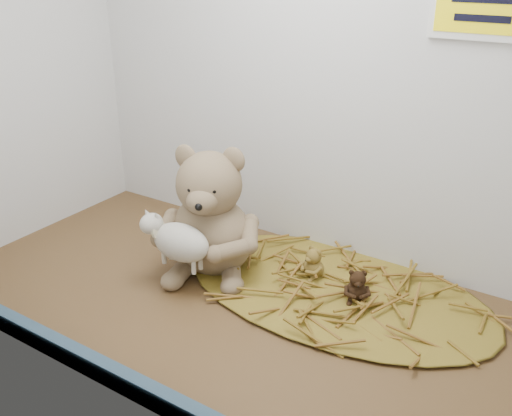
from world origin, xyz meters
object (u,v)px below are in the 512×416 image
Objects in this scene: main_teddy at (211,210)px; mini_teddy_tan at (314,261)px; mini_teddy_brown at (357,284)px; toy_lamb at (181,242)px.

main_teddy is 23.64cm from mini_teddy_tan.
main_teddy is 33.06cm from mini_teddy_brown.
toy_lamb is (0.00, -9.79, -3.18)cm from main_teddy.
main_teddy is 10.29cm from toy_lamb.
main_teddy is at bearing 158.92° from mini_teddy_brown.
main_teddy reaches higher than mini_teddy_brown.
main_teddy reaches higher than mini_teddy_tan.
toy_lamb reaches higher than mini_teddy_tan.
main_teddy is 1.67× the size of toy_lamb.
mini_teddy_tan is 11.41cm from mini_teddy_brown.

